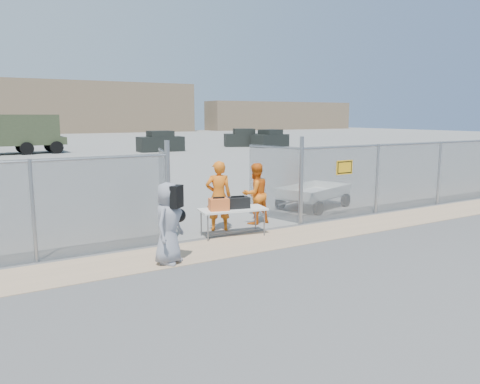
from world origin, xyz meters
TOP-DOWN VIEW (x-y plane):
  - ground at (0.00, 0.00)m, footprint 160.00×160.00m
  - tarmac_inside at (0.00, 42.00)m, footprint 160.00×80.00m
  - dirt_strip at (0.00, 1.00)m, footprint 44.00×1.60m
  - distant_hills at (5.00, 78.00)m, footprint 140.00×6.00m
  - chain_link_fence at (0.00, 2.00)m, footprint 40.00×0.20m
  - folding_table at (-0.33, 1.81)m, footprint 1.80×0.97m
  - orange_bag at (-0.74, 1.79)m, footprint 0.54×0.43m
  - black_duffel at (-0.18, 1.80)m, footprint 0.64×0.46m
  - security_worker_left at (-0.37, 2.51)m, footprint 0.81×0.67m
  - security_worker_right at (0.92, 2.71)m, footprint 0.90×0.73m
  - visitor at (-2.59, 0.52)m, footprint 1.00×0.97m
  - utility_trailer at (3.84, 3.67)m, footprint 3.68×2.70m
  - military_truck at (-2.25, 33.08)m, footprint 6.70×2.73m
  - parked_vehicle_near at (8.35, 29.85)m, footprint 3.88×1.84m
  - parked_vehicle_mid at (17.88, 31.81)m, footprint 4.21×3.01m
  - parked_vehicle_far at (19.74, 29.86)m, footprint 4.00×2.43m

SIDE VIEW (x-z plane):
  - ground at x=0.00m, z-range 0.00..0.00m
  - tarmac_inside at x=0.00m, z-range 0.00..0.01m
  - dirt_strip at x=0.00m, z-range 0.00..0.01m
  - folding_table at x=-0.33m, z-range 0.00..0.73m
  - utility_trailer at x=3.84m, z-range 0.00..0.80m
  - parked_vehicle_far at x=19.74m, z-range 0.00..1.68m
  - visitor at x=-2.59m, z-range 0.00..1.73m
  - black_duffel at x=-0.18m, z-range 0.73..1.01m
  - parked_vehicle_near at x=8.35m, z-range 0.00..1.73m
  - parked_vehicle_mid at x=17.88m, z-range 0.00..1.74m
  - security_worker_right at x=0.92m, z-range 0.00..1.75m
  - orange_bag at x=-0.74m, z-range 0.73..1.03m
  - security_worker_left at x=-0.37m, z-range 0.00..1.90m
  - chain_link_fence at x=0.00m, z-range 0.00..2.20m
  - military_truck at x=-2.25m, z-range 0.00..3.15m
  - distant_hills at x=5.00m, z-range 0.00..9.00m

